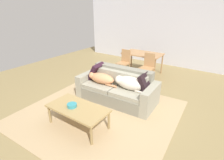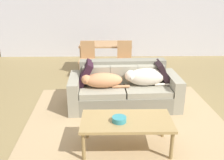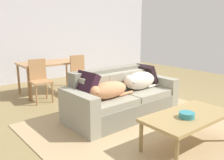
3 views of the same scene
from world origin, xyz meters
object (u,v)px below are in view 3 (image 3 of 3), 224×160
bowl_on_coffee_table (187,115)px  dining_chair_near_left (40,78)px  throw_pillow_by_right_arm (147,75)px  dog_on_left_cushion (107,90)px  throw_pillow_by_left_arm (84,87)px  dining_chair_near_right (80,73)px  coffee_table (188,118)px  dog_on_right_cushion (139,81)px  dining_table (49,65)px  couch (121,98)px

bowl_on_coffee_table → dining_chair_near_left: (-0.67, 3.17, 0.01)m
throw_pillow_by_right_arm → bowl_on_coffee_table: 1.79m
dog_on_left_cushion → throw_pillow_by_left_arm: throw_pillow_by_left_arm is taller
throw_pillow_by_left_arm → bowl_on_coffee_table: size_ratio=2.38×
dining_chair_near_right → coffee_table: bearing=-91.6°
bowl_on_coffee_table → dining_chair_near_right: dining_chair_near_right is taller
coffee_table → throw_pillow_by_left_arm: bearing=115.6°
throw_pillow_by_right_arm → coffee_table: throw_pillow_by_right_arm is taller
bowl_on_coffee_table → dining_chair_near_right: bearing=85.1°
dog_on_right_cushion → throw_pillow_by_right_arm: 0.40m
dining_chair_near_left → dining_chair_near_right: bearing=-2.7°
dog_on_left_cushion → bowl_on_coffee_table: dog_on_left_cushion is taller
throw_pillow_by_left_arm → dining_chair_near_left: bearing=92.8°
dining_table → dining_chair_near_left: 0.72m
dog_on_left_cushion → throw_pillow_by_left_arm: bearing=147.1°
dog_on_right_cushion → dining_chair_near_left: dining_chair_near_left is taller
dog_on_right_cushion → coffee_table: (-0.42, -1.34, -0.20)m
coffee_table → bowl_on_coffee_table: bowl_on_coffee_table is taller
dining_table → dog_on_right_cushion: bearing=-72.3°
couch → dog_on_right_cushion: 0.47m
throw_pillow_by_right_arm → dining_table: size_ratio=0.32×
dog_on_left_cushion → coffee_table: bearing=-76.0°
throw_pillow_by_left_arm → coffee_table: (0.69, -1.44, -0.24)m
couch → dining_chair_near_right: size_ratio=2.25×
throw_pillow_by_right_arm → dining_chair_near_right: bearing=111.9°
couch → dog_on_left_cushion: couch is taller
dog_on_left_cushion → dog_on_right_cushion: (0.79, 0.09, 0.03)m
couch → coffee_table: size_ratio=1.66×
throw_pillow_by_right_arm → dining_chair_near_right: (-0.62, 1.54, -0.12)m
coffee_table → couch: bearing=88.0°
dog_on_right_cushion → coffee_table: 1.42m
dog_on_right_cushion → dog_on_left_cushion: bearing=-176.1°
couch → throw_pillow_by_right_arm: bearing=4.2°
bowl_on_coffee_table → couch: bearing=84.0°
dog_on_left_cushion → dining_table: 2.41m
throw_pillow_by_right_arm → dining_table: 2.42m
dog_on_right_cushion → dining_table: size_ratio=0.64×
couch → dining_table: size_ratio=1.52×
dining_chair_near_left → dining_chair_near_right: (0.93, -0.08, 0.02)m
dog_on_left_cushion → dining_chair_near_right: dining_chair_near_right is taller
dog_on_right_cushion → bowl_on_coffee_table: (-0.53, -1.39, -0.12)m
dog_on_right_cushion → bowl_on_coffee_table: 1.49m
coffee_table → dog_on_left_cushion: bearing=106.5°
couch → dining_chair_near_left: 1.90m
dog_on_right_cushion → dining_chair_near_right: bearing=96.1°
dining_chair_near_left → dining_chair_near_right: 0.94m
dining_chair_near_left → couch: bearing=-62.3°
couch → dining_table: couch is taller
throw_pillow_by_right_arm → dining_chair_near_left: 2.25m
couch → dining_table: (-0.37, 2.24, 0.35)m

